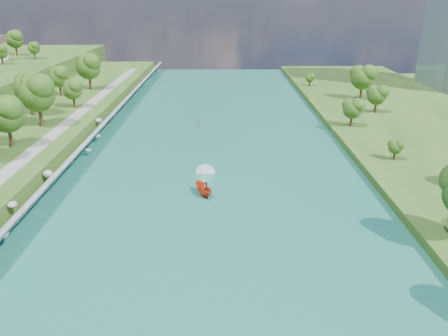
{
  "coord_description": "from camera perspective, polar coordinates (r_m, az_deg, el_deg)",
  "views": [
    {
      "loc": [
        2.16,
        -52.45,
        29.9
      ],
      "look_at": [
        2.36,
        16.94,
        2.5
      ],
      "focal_mm": 35.0,
      "sensor_mm": 36.0,
      "label": 1
    }
  ],
  "objects": [
    {
      "name": "raft",
      "position": [
        108.66,
        -3.45,
        5.78
      ],
      "size": [
        2.11,
        2.71,
        1.54
      ],
      "rotation": [
        0.0,
        0.0,
        0.15
      ],
      "color": "#9B9EA3",
      "rests_on": "river_water"
    },
    {
      "name": "trees_east",
      "position": [
        83.91,
        25.05,
        3.62
      ],
      "size": [
        19.7,
        141.06,
        11.94
      ],
      "color": "#264A13",
      "rests_on": "berm_east"
    },
    {
      "name": "riprap_bank",
      "position": [
        81.71,
        -20.21,
        0.06
      ],
      "size": [
        4.45,
        236.0,
        4.25
      ],
      "color": "slate",
      "rests_on": "ground"
    },
    {
      "name": "river_water",
      "position": [
        78.39,
        -1.73,
        -0.85
      ],
      "size": [
        55.0,
        240.0,
        0.1
      ],
      "primitive_type": "cube",
      "color": "#1A635A",
      "rests_on": "ground"
    },
    {
      "name": "ground",
      "position": [
        60.42,
        -2.21,
        -8.13
      ],
      "size": [
        260.0,
        260.0,
        0.0
      ],
      "primitive_type": "plane",
      "color": "#2D5119",
      "rests_on": "ground"
    },
    {
      "name": "riverside_path",
      "position": [
        84.53,
        -24.37,
        1.4
      ],
      "size": [
        3.0,
        200.0,
        0.1
      ],
      "primitive_type": "cube",
      "color": "gray",
      "rests_on": "berm_west"
    },
    {
      "name": "motorboat",
      "position": [
        71.23,
        -2.68,
        -2.49
      ],
      "size": [
        3.6,
        19.32,
        2.11
      ],
      "rotation": [
        0.0,
        0.0,
        3.53
      ],
      "color": "red",
      "rests_on": "river_water"
    }
  ]
}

